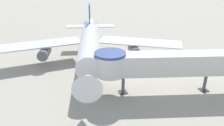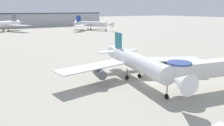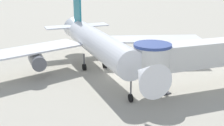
{
  "view_description": "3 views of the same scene",
  "coord_description": "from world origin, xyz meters",
  "px_view_note": "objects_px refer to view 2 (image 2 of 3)",
  "views": [
    {
      "loc": [
        -6.21,
        -32.52,
        15.61
      ],
      "look_at": [
        1.46,
        -2.57,
        2.41
      ],
      "focal_mm": 35.0,
      "sensor_mm": 36.0,
      "label": 1
    },
    {
      "loc": [
        -28.69,
        -31.6,
        14.55
      ],
      "look_at": [
        -7.04,
        3.16,
        4.55
      ],
      "focal_mm": 35.0,
      "sensor_mm": 36.0,
      "label": 2
    },
    {
      "loc": [
        -20.48,
        -32.47,
        13.76
      ],
      "look_at": [
        -1.99,
        -2.2,
        2.79
      ],
      "focal_mm": 50.0,
      "sensor_mm": 36.0,
      "label": 3
    }
  ],
  "objects_px": {
    "jet_bridge": "(217,67)",
    "background_jet_blue_tail": "(92,24)",
    "background_jet_gray_tail": "(3,24)",
    "main_airplane": "(137,63)",
    "traffic_cone_starboard_wing": "(192,74)"
  },
  "relations": [
    {
      "from": "background_jet_blue_tail",
      "to": "background_jet_gray_tail",
      "type": "height_order",
      "value": "background_jet_gray_tail"
    },
    {
      "from": "traffic_cone_starboard_wing",
      "to": "background_jet_blue_tail",
      "type": "height_order",
      "value": "background_jet_blue_tail"
    },
    {
      "from": "main_airplane",
      "to": "traffic_cone_starboard_wing",
      "type": "xyz_separation_m",
      "value": [
        13.18,
        -3.41,
        -3.54
      ]
    },
    {
      "from": "main_airplane",
      "to": "background_jet_blue_tail",
      "type": "relative_size",
      "value": 1.0
    },
    {
      "from": "jet_bridge",
      "to": "background_jet_gray_tail",
      "type": "bearing_deg",
      "value": 109.65
    },
    {
      "from": "background_jet_blue_tail",
      "to": "background_jet_gray_tail",
      "type": "xyz_separation_m",
      "value": [
        -56.92,
        19.65,
        0.57
      ]
    },
    {
      "from": "traffic_cone_starboard_wing",
      "to": "jet_bridge",
      "type": "bearing_deg",
      "value": -114.48
    },
    {
      "from": "main_airplane",
      "to": "jet_bridge",
      "type": "bearing_deg",
      "value": -41.05
    },
    {
      "from": "jet_bridge",
      "to": "traffic_cone_starboard_wing",
      "type": "relative_size",
      "value": 31.67
    },
    {
      "from": "main_airplane",
      "to": "background_jet_blue_tail",
      "type": "height_order",
      "value": "background_jet_blue_tail"
    },
    {
      "from": "jet_bridge",
      "to": "background_jet_gray_tail",
      "type": "height_order",
      "value": "background_jet_gray_tail"
    },
    {
      "from": "background_jet_blue_tail",
      "to": "background_jet_gray_tail",
      "type": "relative_size",
      "value": 1.06
    },
    {
      "from": "traffic_cone_starboard_wing",
      "to": "background_jet_gray_tail",
      "type": "xyz_separation_m",
      "value": [
        -24.56,
        134.4,
        4.71
      ]
    },
    {
      "from": "jet_bridge",
      "to": "background_jet_blue_tail",
      "type": "height_order",
      "value": "background_jet_blue_tail"
    },
    {
      "from": "traffic_cone_starboard_wing",
      "to": "background_jet_blue_tail",
      "type": "xyz_separation_m",
      "value": [
        32.36,
        114.76,
        4.14
      ]
    }
  ]
}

